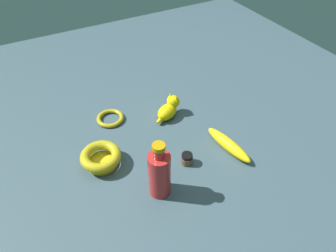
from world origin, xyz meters
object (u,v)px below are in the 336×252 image
at_px(cat_figurine, 169,108).
at_px(banana, 228,145).
at_px(bottle_tall, 159,173).
at_px(bowl, 101,157).
at_px(nail_polish_jar, 187,159).
at_px(bangle, 110,118).

relative_size(cat_figurine, banana, 0.61).
xyz_separation_m(cat_figurine, bottle_tall, (-0.29, 0.19, 0.05)).
height_order(bottle_tall, bowl, bottle_tall).
bearing_deg(nail_polish_jar, bottle_tall, 114.00).
distance_m(bowl, nail_polish_jar, 0.27).
relative_size(cat_figurine, bangle, 1.17).
bearing_deg(nail_polish_jar, cat_figurine, -14.60).
bearing_deg(banana, bangle, 34.02).
height_order(banana, bowl, bowl).
distance_m(cat_figurine, nail_polish_jar, 0.24).
height_order(bottle_tall, nail_polish_jar, bottle_tall).
bearing_deg(bowl, bottle_tall, -147.26).
relative_size(bangle, nail_polish_jar, 2.64).
bearing_deg(banana, cat_figurine, 12.56).
bearing_deg(cat_figurine, nail_polish_jar, 165.40).
bearing_deg(bowl, cat_figurine, -70.32).
height_order(cat_figurine, nail_polish_jar, cat_figurine).
bearing_deg(cat_figurine, banana, -159.23).
bearing_deg(bangle, bottle_tall, -177.23).
bearing_deg(bowl, banana, -109.17).
distance_m(cat_figurine, bangle, 0.22).
height_order(cat_figurine, bangle, cat_figurine).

